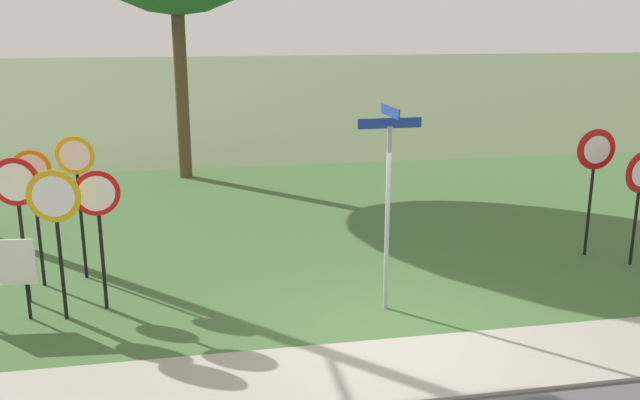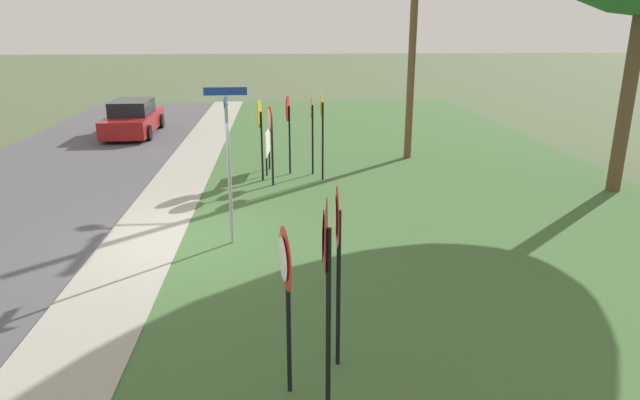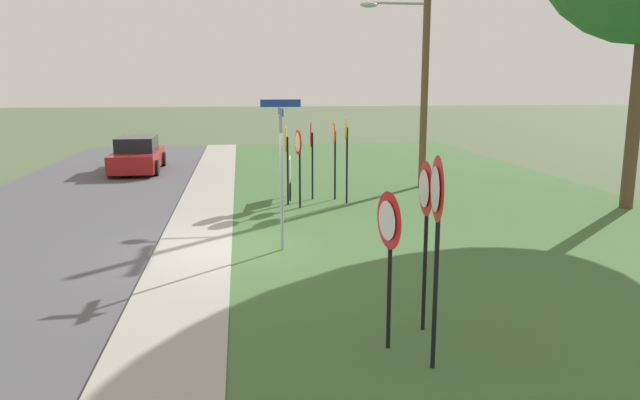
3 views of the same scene
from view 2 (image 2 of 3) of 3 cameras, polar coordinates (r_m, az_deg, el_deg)
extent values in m
plane|color=#4C5B3D|center=(11.98, -13.86, -4.15)|extent=(160.00, 160.00, 0.00)
cube|color=#99968C|center=(12.13, -17.61, -4.04)|extent=(44.00, 1.60, 0.06)
cube|color=#3D6033|center=(12.44, 14.56, -3.29)|extent=(44.00, 12.00, 0.04)
cylinder|color=black|center=(15.92, -5.93, 5.43)|extent=(0.06, 0.06, 1.96)
cylinder|color=gold|center=(15.76, -6.18, 8.71)|extent=(0.76, 0.11, 0.77)
cylinder|color=white|center=(15.76, -6.25, 8.71)|extent=(0.59, 0.07, 0.60)
cylinder|color=black|center=(15.89, 0.27, 5.95)|extent=(0.06, 0.06, 2.21)
cylinder|color=gold|center=(15.71, 0.13, 9.74)|extent=(0.64, 0.11, 0.64)
cylinder|color=white|center=(15.71, 0.07, 9.74)|extent=(0.50, 0.07, 0.50)
cylinder|color=black|center=(15.39, -4.88, 4.92)|extent=(0.06, 0.06, 1.90)
cylinder|color=red|center=(15.22, -5.12, 8.23)|extent=(0.68, 0.12, 0.68)
cylinder|color=white|center=(15.22, -5.18, 8.23)|extent=(0.53, 0.09, 0.53)
cylinder|color=black|center=(16.59, -3.11, 6.07)|extent=(0.06, 0.06, 2.02)
cylinder|color=red|center=(16.43, -3.31, 9.32)|extent=(0.75, 0.13, 0.75)
cylinder|color=white|center=(16.43, -3.37, 9.32)|extent=(0.58, 0.09, 0.58)
cylinder|color=black|center=(16.52, -0.76, 6.12)|extent=(0.06, 0.06, 2.06)
cylinder|color=orange|center=(16.35, -0.92, 9.49)|extent=(0.63, 0.05, 0.63)
cylinder|color=white|center=(16.35, -0.98, 9.49)|extent=(0.49, 0.02, 0.49)
cylinder|color=black|center=(7.14, 1.88, -9.17)|extent=(0.06, 0.06, 2.12)
cone|color=red|center=(6.75, 1.63, -1.70)|extent=(0.76, 0.06, 0.76)
cone|color=white|center=(6.75, 1.45, -1.70)|extent=(0.51, 0.04, 0.51)
cylinder|color=black|center=(6.71, -3.21, -12.52)|extent=(0.06, 0.06, 1.81)
cone|color=red|center=(6.34, -3.70, -6.01)|extent=(0.74, 0.16, 0.75)
cone|color=white|center=(6.34, -3.89, -6.01)|extent=(0.50, 0.11, 0.51)
cylinder|color=black|center=(6.06, 0.85, -13.24)|extent=(0.06, 0.06, 2.32)
cone|color=red|center=(5.58, 0.49, -3.65)|extent=(0.79, 0.13, 0.79)
cone|color=silver|center=(5.58, 0.27, -3.65)|extent=(0.53, 0.08, 0.54)
cylinder|color=#9EA0A8|center=(11.19, -9.19, 2.43)|extent=(0.07, 0.07, 2.81)
cylinder|color=#9EA0A8|center=(10.92, -9.55, 9.65)|extent=(0.09, 0.09, 0.03)
cube|color=navy|center=(10.91, -9.57, 9.96)|extent=(0.96, 0.05, 0.15)
cube|color=navy|center=(10.89, -9.62, 10.85)|extent=(0.04, 0.82, 0.15)
cylinder|color=brown|center=(18.62, 9.47, 16.82)|extent=(0.24, 0.24, 8.29)
cylinder|color=black|center=(17.34, -5.16, 4.04)|extent=(0.05, 0.05, 0.55)
cylinder|color=black|center=(16.60, -5.45, 3.43)|extent=(0.05, 0.05, 0.55)
cube|color=white|center=(16.83, -5.36, 5.81)|extent=(1.10, 0.13, 0.70)
cylinder|color=brown|center=(16.52, 29.05, 10.82)|extent=(0.36, 0.36, 5.95)
cube|color=maroon|center=(24.34, -18.45, 7.51)|extent=(4.54, 1.80, 0.68)
cube|color=black|center=(24.25, -18.59, 8.95)|extent=(2.29, 1.50, 0.56)
cylinder|color=black|center=(22.84, -17.02, 6.57)|extent=(0.60, 0.19, 0.60)
cylinder|color=black|center=(23.25, -21.20, 6.33)|extent=(0.60, 0.19, 0.60)
cylinder|color=black|center=(25.55, -15.85, 7.74)|extent=(0.60, 0.19, 0.60)
cylinder|color=black|center=(25.91, -19.62, 7.53)|extent=(0.60, 0.19, 0.60)
camera|label=1|loc=(17.11, -43.05, 13.12)|focal=38.10mm
camera|label=3|loc=(2.45, -126.76, -29.95)|focal=33.70mm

